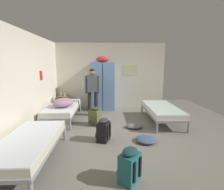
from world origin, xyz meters
TOP-DOWN VIEW (x-y plane):
  - ground_plane at (0.00, 0.00)m, footprint 7.89×7.89m
  - room_backdrop at (-1.14, 1.17)m, footprint 4.38×4.99m
  - locker_bank at (-0.29, 2.19)m, footprint 0.90×0.55m
  - shelf_unit at (-1.83, 2.19)m, footprint 0.38×0.30m
  - bed_left_front at (-1.58, -1.43)m, footprint 0.90×1.90m
  - bed_right at (1.58, 0.72)m, footprint 0.90×1.90m
  - bed_left_rear at (-1.58, 1.04)m, footprint 0.90×1.90m
  - bedding_heap at (-1.50, 0.82)m, footprint 0.63×0.70m
  - person_traveler at (-0.63, 1.45)m, footprint 0.51×0.23m
  - water_bottle at (-1.91, 2.21)m, footprint 0.06×0.06m
  - lotion_bottle at (-1.76, 2.15)m, footprint 0.06×0.06m
  - backpack_teal at (0.18, -1.99)m, footprint 0.42×0.41m
  - backpack_olive at (-0.51, 0.48)m, footprint 0.40×0.41m
  - backpack_black at (-0.24, -0.58)m, footprint 0.40×0.38m
  - clothes_pile_grey at (0.63, 0.20)m, footprint 0.46×0.36m
  - clothes_pile_denim at (0.77, -0.66)m, footprint 0.49×0.49m

SIDE VIEW (x-z plane):
  - ground_plane at x=0.00m, z-range 0.00..0.00m
  - clothes_pile_denim at x=0.77m, z-range 0.00..0.11m
  - clothes_pile_grey at x=0.63m, z-range 0.00..0.11m
  - backpack_teal at x=0.18m, z-range -0.02..0.53m
  - backpack_olive at x=-0.51m, z-range -0.02..0.53m
  - backpack_black at x=-0.24m, z-range -0.02..0.53m
  - shelf_unit at x=-1.83m, z-range 0.06..0.63m
  - bed_left_front at x=-1.58m, z-range 0.14..0.63m
  - bed_right at x=1.58m, z-range 0.14..0.63m
  - bed_left_rear at x=-1.58m, z-range 0.14..0.63m
  - bedding_heap at x=-1.50m, z-range 0.49..0.75m
  - lotion_bottle at x=-1.76m, z-range 0.56..0.73m
  - water_bottle at x=-1.91m, z-range 0.56..0.76m
  - locker_bank at x=-0.29m, z-range -0.07..2.00m
  - person_traveler at x=-0.63m, z-range 0.17..1.80m
  - room_backdrop at x=-1.14m, z-range 0.00..2.60m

